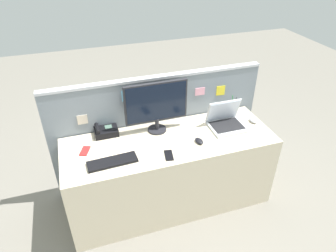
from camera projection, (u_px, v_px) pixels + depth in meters
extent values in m
plane|color=slate|center=(170.00, 200.00, 3.13)|extent=(10.00, 10.00, 0.00)
cube|color=beige|center=(170.00, 172.00, 2.92)|extent=(1.90, 0.67, 0.75)
cube|color=gray|center=(158.00, 132.00, 3.10)|extent=(2.09, 0.06, 1.19)
cube|color=#B7BAC1|center=(157.00, 77.00, 2.77)|extent=(2.09, 0.07, 0.02)
cube|color=#66ADD1|center=(127.00, 96.00, 2.73)|extent=(0.10, 0.01, 0.11)
cube|color=beige|center=(82.00, 120.00, 2.72)|extent=(0.09, 0.01, 0.09)
cube|color=yellow|center=(221.00, 91.00, 3.03)|extent=(0.09, 0.01, 0.10)
cube|color=pink|center=(200.00, 92.00, 2.96)|extent=(0.10, 0.01, 0.08)
cylinder|color=#232328|center=(157.00, 129.00, 2.85)|extent=(0.17, 0.17, 0.02)
cylinder|color=#232328|center=(157.00, 124.00, 2.81)|extent=(0.04, 0.04, 0.11)
cube|color=#232328|center=(156.00, 102.00, 2.70)|extent=(0.57, 0.03, 0.37)
cube|color=black|center=(157.00, 103.00, 2.69)|extent=(0.54, 0.01, 0.34)
cube|color=silver|center=(227.00, 127.00, 2.88)|extent=(0.33, 0.28, 0.02)
cube|color=black|center=(227.00, 125.00, 2.88)|extent=(0.29, 0.21, 0.00)
cube|color=silver|center=(223.00, 110.00, 2.90)|extent=(0.33, 0.07, 0.23)
cube|color=silver|center=(224.00, 111.00, 2.89)|extent=(0.30, 0.06, 0.21)
cube|color=black|center=(106.00, 131.00, 2.78)|extent=(0.21, 0.16, 0.06)
cube|color=#4C6B5B|center=(108.00, 127.00, 2.78)|extent=(0.06, 0.06, 0.01)
cylinder|color=black|center=(97.00, 128.00, 2.73)|extent=(0.04, 0.15, 0.04)
cube|color=black|center=(112.00, 162.00, 2.45)|extent=(0.41, 0.15, 0.02)
ellipsoid|color=#9EA0A8|center=(253.00, 120.00, 2.96)|extent=(0.07, 0.10, 0.03)
ellipsoid|color=black|center=(199.00, 141.00, 2.68)|extent=(0.07, 0.11, 0.03)
cylinder|color=#4C7093|center=(234.00, 108.00, 3.10)|extent=(0.07, 0.07, 0.09)
cylinder|color=black|center=(235.00, 103.00, 3.08)|extent=(0.02, 0.01, 0.12)
cylinder|color=#238438|center=(233.00, 102.00, 3.07)|extent=(0.02, 0.02, 0.15)
cube|color=#B22323|center=(85.00, 151.00, 2.58)|extent=(0.11, 0.14, 0.01)
cube|color=black|center=(169.00, 155.00, 2.53)|extent=(0.09, 0.15, 0.01)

